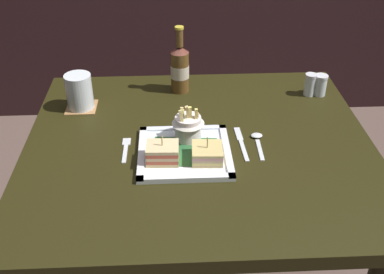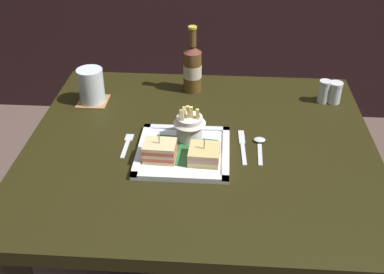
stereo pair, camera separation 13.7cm
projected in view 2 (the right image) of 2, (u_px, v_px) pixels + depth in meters
dining_table at (200, 176)px, 1.48m from camera, size 1.04×0.93×0.74m
square_plate at (183, 152)px, 1.37m from camera, size 0.26×0.26×0.02m
sandwich_half_left at (160, 151)px, 1.32m from camera, size 0.09×0.07×0.08m
sandwich_half_right at (204, 154)px, 1.32m from camera, size 0.09×0.09×0.07m
fries_cup at (190, 124)px, 1.39m from camera, size 0.10×0.10×0.12m
beer_bottle at (192, 67)px, 1.65m from camera, size 0.06×0.06×0.24m
drink_coaster at (93, 101)px, 1.63m from camera, size 0.10×0.10×0.00m
water_glass at (91, 88)px, 1.60m from camera, size 0.09×0.09×0.12m
fork at (127, 144)px, 1.41m from camera, size 0.02×0.13×0.00m
knife at (243, 145)px, 1.40m from camera, size 0.02×0.18×0.00m
spoon at (260, 144)px, 1.40m from camera, size 0.04×0.14×0.01m
salt_shaker at (324, 93)px, 1.61m from camera, size 0.04×0.04×0.08m
pepper_shaker at (335, 94)px, 1.61m from camera, size 0.05×0.05×0.07m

